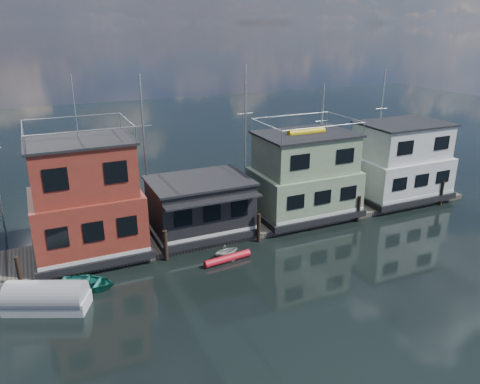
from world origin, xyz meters
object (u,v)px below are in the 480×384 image
houseboat_dark (200,206)px  tarp_runabout (46,298)px  red_kayak (227,258)px  dinghy_teal (87,283)px  houseboat_red (86,200)px  houseboat_green (304,176)px  houseboat_white (400,162)px  dinghy_white (226,251)px

houseboat_dark → tarp_runabout: bearing=-153.3°
red_kayak → tarp_runabout: bearing=178.2°
dinghy_teal → tarp_runabout: (-2.35, -1.33, 0.33)m
houseboat_red → houseboat_dark: 8.18m
houseboat_green → dinghy_teal: 18.64m
houseboat_green → red_kayak: (-8.81, -4.73, -3.30)m
houseboat_white → dinghy_white: (-18.65, -4.13, -3.04)m
houseboat_white → tarp_runabout: 30.85m
red_kayak → tarp_runabout: (-11.39, -0.92, 0.44)m
dinghy_teal → red_kayak: dinghy_teal is taller
houseboat_white → houseboat_red: bearing=-180.0°
houseboat_white → dinghy_white: 19.34m
tarp_runabout → dinghy_teal: bearing=53.6°
houseboat_dark → red_kayak: size_ratio=2.18×
red_kayak → tarp_runabout: 11.43m
houseboat_red → dinghy_white: bearing=-26.3°
dinghy_teal → houseboat_white: bearing=-52.2°
houseboat_dark → tarp_runabout: size_ratio=1.52×
dinghy_teal → dinghy_white: bearing=-59.8°
houseboat_dark → houseboat_white: size_ratio=0.88×
houseboat_red → red_kayak: houseboat_red is taller
houseboat_green → dinghy_white: 10.06m
houseboat_dark → houseboat_white: bearing=0.1°
houseboat_dark → houseboat_green: 9.07m
houseboat_green → houseboat_white: bearing=-0.0°
houseboat_red → red_kayak: (8.19, -4.73, -3.85)m
red_kayak → dinghy_white: bearing=68.8°
dinghy_white → tarp_runabout: size_ratio=0.38×
houseboat_green → dinghy_teal: size_ratio=2.43×
tarp_runabout → houseboat_dark: bearing=50.8°
houseboat_white → dinghy_teal: houseboat_white is taller
houseboat_red → houseboat_dark: size_ratio=1.60×
tarp_runabout → houseboat_green: bearing=39.7°
houseboat_red → tarp_runabout: 7.33m
dinghy_white → red_kayak: (-0.16, -0.60, -0.24)m
tarp_runabout → houseboat_red: bearing=84.6°
houseboat_green → tarp_runabout: bearing=-164.4°
houseboat_red → dinghy_white: (8.35, -4.13, -3.61)m
dinghy_white → red_kayak: 0.67m
red_kayak → dinghy_teal: bearing=171.0°
houseboat_white → red_kayak: bearing=-165.9°
houseboat_red → tarp_runabout: houseboat_red is taller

